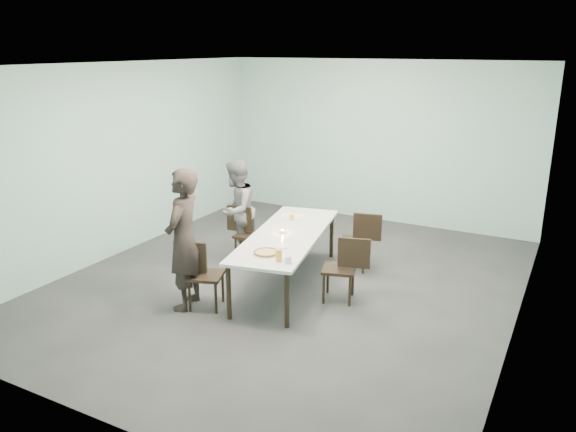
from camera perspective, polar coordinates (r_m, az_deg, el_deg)
The scene contains 16 objects.
ground at distance 8.03m, azimuth 0.09°, elevation -6.79°, with size 7.00×7.00×0.00m, color #333335.
room_shell at distance 7.45m, azimuth 0.10°, elevation 7.62°, with size 6.02×7.02×3.01m.
table at distance 7.74m, azimuth -0.12°, elevation -2.20°, with size 1.39×2.73×0.75m.
chair_near_left at distance 7.24m, azimuth -8.99°, elevation -5.44°, with size 0.65×0.54×0.87m.
chair_far_left at distance 8.68m, azimuth -4.31°, elevation -1.43°, with size 0.62×0.45×0.87m.
chair_near_right at distance 7.36m, azimuth 5.83°, elevation -4.93°, with size 0.65×0.51×0.87m.
chair_far_right at distance 8.41m, azimuth 7.29°, elevation -2.14°, with size 0.65×0.50×0.87m.
diner_near at distance 7.13m, azimuth -10.55°, elevation -2.38°, with size 0.66×0.43×1.81m, color black.
diner_far at distance 8.73m, azimuth -5.27°, elevation 0.61°, with size 0.76×0.60×1.57m, color slate.
pizza at distance 6.98m, azimuth -2.24°, elevation -3.75°, with size 0.34×0.34×0.04m.
side_plate at distance 7.23m, azimuth -0.53°, elevation -3.09°, with size 0.18×0.18×0.01m, color white.
beer_glass at distance 6.72m, azimuth -0.94°, elevation -4.04°, with size 0.08×0.08×0.15m, color gold.
water_tumbler at distance 6.68m, azimuth 0.02°, elevation -4.46°, with size 0.08×0.08×0.09m, color silver.
tealight at distance 7.74m, azimuth -0.56°, elevation -1.60°, with size 0.06×0.06×0.05m.
amber_tumbler at distance 8.31m, azimuth 0.37°, elevation -0.14°, with size 0.07×0.07×0.08m, color gold.
menu at distance 8.53m, azimuth 0.36°, elevation 0.05°, with size 0.30×0.22×0.01m, color silver.
Camera 1 is at (3.44, -6.49, 3.23)m, focal length 35.00 mm.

